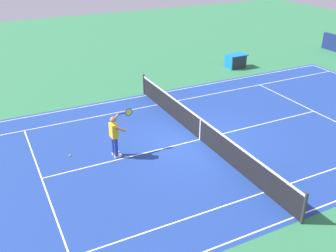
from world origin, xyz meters
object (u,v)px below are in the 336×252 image
Objects in this scene: tennis_net at (200,129)px; tennis_ball at (70,155)px; tennis_player_near at (115,134)px; equipment_cart_tarped at (236,61)px.

tennis_net reaches higher than tennis_ball.
tennis_player_near is 1.36× the size of equipment_cart_tarped.
tennis_ball is (1.60, -0.76, -0.90)m from tennis_player_near.
tennis_net is 6.89× the size of tennis_player_near.
equipment_cart_tarped is at bearing -146.26° from tennis_player_near.
tennis_player_near reaches higher than tennis_net.
tennis_ball is at bearing 27.43° from equipment_cart_tarped.
tennis_player_near reaches higher than tennis_ball.
tennis_net is at bearing 174.95° from tennis_player_near.
tennis_player_near reaches higher than equipment_cart_tarped.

